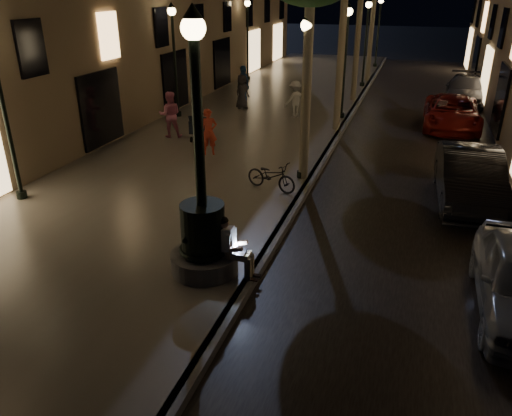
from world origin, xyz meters
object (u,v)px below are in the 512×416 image
at_px(stroller, 198,126).
at_px(seated_man_laptop, 232,245).
at_px(fountain_lamppost, 203,226).
at_px(lamp_left_c, 248,28).
at_px(lamp_curb_a, 305,78).
at_px(lamp_left_b, 174,46).
at_px(pedestrian_dark, 242,92).
at_px(lamp_curb_c, 367,32).
at_px(lamp_left_a, 0,89).
at_px(car_second, 470,177).
at_px(car_third, 452,113).
at_px(car_rear, 465,90).
at_px(lamp_curb_b, 346,47).
at_px(pedestrian_pink, 170,115).
at_px(pedestrian_white, 295,99).
at_px(pedestrian_red, 209,132).
at_px(bicycle, 271,176).
at_px(lamp_curb_d, 379,22).
at_px(pedestrian_blue, 243,86).

bearing_deg(stroller, seated_man_laptop, -66.32).
height_order(fountain_lamppost, lamp_left_c, fountain_lamppost).
xyz_separation_m(lamp_curb_a, lamp_left_b, (-7.10, 6.00, 0.00)).
bearing_deg(pedestrian_dark, fountain_lamppost, -139.46).
xyz_separation_m(lamp_curb_c, lamp_left_a, (-7.10, -20.00, 0.00)).
bearing_deg(lamp_curb_c, lamp_left_c, 180.00).
xyz_separation_m(fountain_lamppost, car_second, (5.50, 5.95, -0.45)).
distance_m(seated_man_laptop, car_third, 15.12).
height_order(car_third, car_rear, car_rear).
height_order(lamp_left_c, car_third, lamp_left_c).
relative_size(lamp_left_b, car_rear, 1.01).
xyz_separation_m(lamp_curb_b, pedestrian_pink, (-5.88, -5.14, -2.15)).
xyz_separation_m(lamp_curb_c, car_third, (4.66, -7.65, -2.56)).
height_order(seated_man_laptop, pedestrian_dark, pedestrian_dark).
height_order(stroller, car_second, car_second).
relative_size(car_second, car_third, 0.95).
height_order(seated_man_laptop, pedestrian_pink, pedestrian_pink).
xyz_separation_m(seated_man_laptop, stroller, (-4.55, 8.70, -0.11)).
height_order(lamp_left_b, pedestrian_white, lamp_left_b).
distance_m(fountain_lamppost, car_second, 8.12).
bearing_deg(car_rear, lamp_left_a, -120.81).
bearing_deg(pedestrian_white, lamp_curb_c, -151.28).
bearing_deg(lamp_curb_a, car_third, 60.85).
height_order(lamp_left_a, pedestrian_red, lamp_left_a).
bearing_deg(pedestrian_dark, car_second, -106.45).
bearing_deg(car_second, pedestrian_pink, 162.46).
relative_size(lamp_left_c, pedestrian_pink, 2.73).
distance_m(pedestrian_red, pedestrian_dark, 7.14).
bearing_deg(stroller, bicycle, -48.54).
bearing_deg(stroller, car_second, -20.16).
relative_size(lamp_curb_b, lamp_curb_d, 1.00).
height_order(lamp_curb_c, lamp_left_b, same).
xyz_separation_m(car_third, car_rear, (0.84, 5.42, 0.02)).
distance_m(lamp_left_c, stroller, 13.75).
xyz_separation_m(fountain_lamppost, bicycle, (0.09, 4.72, -0.59)).
height_order(lamp_left_b, pedestrian_blue, lamp_left_b).
distance_m(lamp_curb_b, car_second, 9.69).
distance_m(lamp_curb_c, pedestrian_blue, 8.88).
distance_m(seated_man_laptop, car_rear, 20.55).
bearing_deg(lamp_left_b, seated_man_laptop, -59.70).
distance_m(car_third, pedestrian_pink, 11.89).
xyz_separation_m(lamp_left_a, pedestrian_red, (3.50, 5.26, -2.23)).
bearing_deg(pedestrian_blue, lamp_left_a, -52.40).
bearing_deg(car_second, pedestrian_red, 168.86).
relative_size(lamp_curb_c, car_rear, 1.01).
xyz_separation_m(fountain_lamppost, seated_man_laptop, (0.61, -0.00, -0.32)).
distance_m(seated_man_laptop, lamp_left_c, 23.21).
distance_m(lamp_curb_c, lamp_left_c, 7.10).
bearing_deg(pedestrian_blue, car_third, 43.51).
bearing_deg(lamp_left_a, car_third, 46.41).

